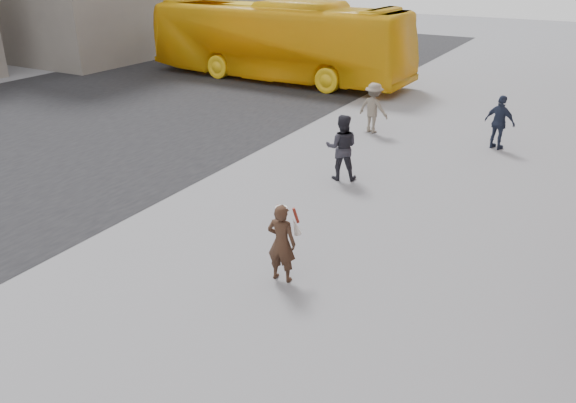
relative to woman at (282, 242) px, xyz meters
The scene contains 7 objects.
ground 1.11m from the woman, 48.19° to the left, with size 100.00×100.00×0.00m, color #9E9EA3.
road 13.70m from the woman, 155.92° to the left, with size 16.00×60.00×0.01m, color black.
woman is the anchor object (origin of this frame).
bus 18.48m from the woman, 121.17° to the left, with size 3.09×13.22×3.68m, color yellow.
pedestrian_a 5.42m from the woman, 103.16° to the left, with size 0.87×0.68×1.80m, color #292831.
pedestrian_b 10.04m from the woman, 102.33° to the left, with size 1.10×0.63×1.70m, color gray.
pedestrian_c 10.28m from the woman, 79.08° to the left, with size 0.99×0.41×1.70m, color #272F46.
Camera 1 is at (4.16, -8.48, 5.70)m, focal length 35.00 mm.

